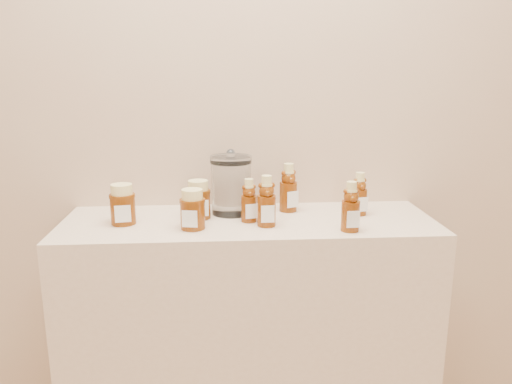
{
  "coord_description": "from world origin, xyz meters",
  "views": [
    {
      "loc": [
        -0.08,
        0.01,
        1.37
      ],
      "look_at": [
        0.02,
        1.52,
        1.0
      ],
      "focal_mm": 35.0,
      "sensor_mm": 36.0,
      "label": 1
    }
  ],
  "objects_px": {
    "bear_bottle_front_left": "(267,198)",
    "bear_bottle_back_left": "(249,198)",
    "display_table": "(249,345)",
    "honey_jar_left": "(123,204)",
    "glass_canister": "(231,183)"
  },
  "relations": [
    {
      "from": "bear_bottle_front_left",
      "to": "bear_bottle_back_left",
      "type": "bearing_deg",
      "value": 133.96
    },
    {
      "from": "display_table",
      "to": "honey_jar_left",
      "type": "relative_size",
      "value": 9.42
    },
    {
      "from": "bear_bottle_front_left",
      "to": "honey_jar_left",
      "type": "distance_m",
      "value": 0.45
    },
    {
      "from": "display_table",
      "to": "bear_bottle_front_left",
      "type": "distance_m",
      "value": 0.55
    },
    {
      "from": "bear_bottle_back_left",
      "to": "glass_canister",
      "type": "xyz_separation_m",
      "value": [
        -0.05,
        0.1,
        0.03
      ]
    },
    {
      "from": "bear_bottle_front_left",
      "to": "glass_canister",
      "type": "relative_size",
      "value": 0.85
    },
    {
      "from": "glass_canister",
      "to": "honey_jar_left",
      "type": "bearing_deg",
      "value": -164.48
    },
    {
      "from": "bear_bottle_back_left",
      "to": "display_table",
      "type": "bearing_deg",
      "value": 76.25
    },
    {
      "from": "display_table",
      "to": "bear_bottle_back_left",
      "type": "xyz_separation_m",
      "value": [
        -0.0,
        -0.01,
        0.53
      ]
    },
    {
      "from": "display_table",
      "to": "bear_bottle_back_left",
      "type": "bearing_deg",
      "value": -91.93
    },
    {
      "from": "display_table",
      "to": "bear_bottle_front_left",
      "type": "bearing_deg",
      "value": -51.36
    },
    {
      "from": "glass_canister",
      "to": "display_table",
      "type": "bearing_deg",
      "value": -56.08
    },
    {
      "from": "honey_jar_left",
      "to": "bear_bottle_back_left",
      "type": "bearing_deg",
      "value": -9.94
    },
    {
      "from": "bear_bottle_front_left",
      "to": "glass_canister",
      "type": "xyz_separation_m",
      "value": [
        -0.11,
        0.15,
        0.02
      ]
    },
    {
      "from": "bear_bottle_back_left",
      "to": "glass_canister",
      "type": "bearing_deg",
      "value": 107.57
    }
  ]
}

